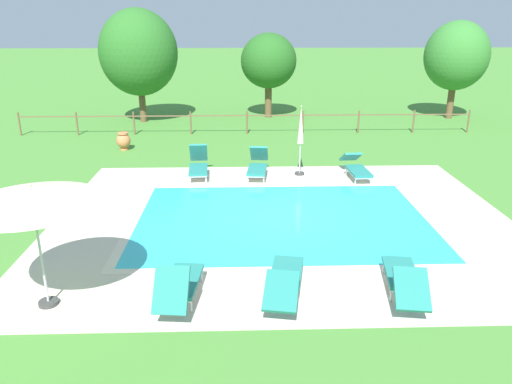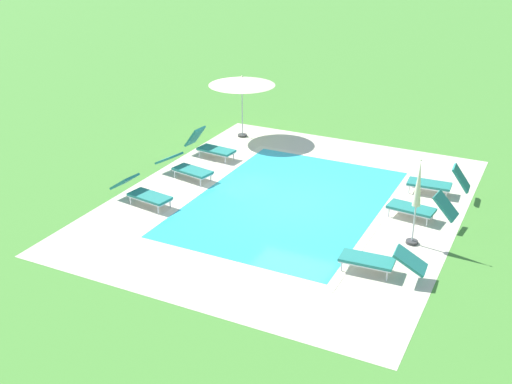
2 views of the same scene
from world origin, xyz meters
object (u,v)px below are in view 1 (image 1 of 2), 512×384
(sun_lounger_north_far, at_px, (198,165))
(tree_centre, at_px, (456,56))
(sun_lounger_south_near_corner, at_px, (356,167))
(sun_lounger_south_mid, at_px, (180,284))
(sun_lounger_north_end, at_px, (404,278))
(tree_west_mid, at_px, (139,53))
(tree_far_west, at_px, (269,61))
(patio_umbrella_open_foreground, at_px, (31,196))
(patio_umbrella_closed_row_west, at_px, (301,132))
(sun_lounger_north_mid, at_px, (285,278))
(terracotta_urn_near_fence, at_px, (123,141))
(sun_lounger_north_near_steps, at_px, (258,165))

(sun_lounger_north_far, distance_m, tree_centre, 16.17)
(sun_lounger_south_near_corner, xyz_separation_m, sun_lounger_south_mid, (-4.99, -7.54, 0.04))
(sun_lounger_north_end, bearing_deg, tree_west_mid, 115.30)
(sun_lounger_south_near_corner, relative_size, tree_far_west, 0.48)
(tree_far_west, bearing_deg, patio_umbrella_open_foreground, -105.54)
(patio_umbrella_closed_row_west, bearing_deg, tree_west_mid, 126.75)
(patio_umbrella_closed_row_west, distance_m, tree_far_west, 10.52)
(sun_lounger_north_far, bearing_deg, tree_west_mid, 110.78)
(patio_umbrella_open_foreground, height_order, tree_centre, tree_centre)
(sun_lounger_north_far, xyz_separation_m, sun_lounger_south_mid, (0.28, -7.85, -0.00))
(patio_umbrella_open_foreground, bearing_deg, sun_lounger_south_near_corner, 45.38)
(sun_lounger_south_near_corner, height_order, patio_umbrella_open_foreground, patio_umbrella_open_foreground)
(tree_far_west, bearing_deg, tree_centre, -3.72)
(sun_lounger_north_mid, xyz_separation_m, sun_lounger_south_near_corner, (3.02, 7.32, 0.00))
(sun_lounger_north_far, distance_m, patio_umbrella_closed_row_west, 3.58)
(patio_umbrella_closed_row_west, height_order, tree_centre, tree_centre)
(sun_lounger_south_mid, xyz_separation_m, tree_west_mid, (-3.85, 17.26, 3.03))
(sun_lounger_north_mid, bearing_deg, terracotta_urn_near_fence, 116.28)
(sun_lounger_north_mid, distance_m, sun_lounger_north_far, 7.95)
(sun_lounger_south_near_corner, xyz_separation_m, patio_umbrella_closed_row_west, (-1.85, 0.36, 1.11))
(sun_lounger_south_near_corner, bearing_deg, tree_centre, 54.39)
(sun_lounger_south_near_corner, relative_size, tree_centre, 0.42)
(sun_lounger_south_mid, relative_size, tree_far_west, 0.43)
(patio_umbrella_open_foreground, bearing_deg, tree_centre, 50.25)
(sun_lounger_south_mid, distance_m, tree_centre, 21.69)
(tree_west_mid, height_order, tree_centre, tree_west_mid)
(tree_far_west, xyz_separation_m, tree_centre, (9.61, -0.63, 0.29))
(sun_lounger_north_near_steps, relative_size, sun_lounger_north_far, 1.06)
(sun_lounger_north_far, bearing_deg, sun_lounger_north_mid, -73.57)
(sun_lounger_north_end, relative_size, terracotta_urn_near_fence, 2.91)
(patio_umbrella_open_foreground, height_order, patio_umbrella_closed_row_west, patio_umbrella_open_foreground)
(sun_lounger_north_near_steps, height_order, sun_lounger_north_end, sun_lounger_north_near_steps)
(patio_umbrella_open_foreground, height_order, terracotta_urn_near_fence, patio_umbrella_open_foreground)
(sun_lounger_north_near_steps, distance_m, sun_lounger_north_mid, 7.56)
(terracotta_urn_near_fence, bearing_deg, tree_centre, 21.49)
(tree_west_mid, bearing_deg, tree_centre, 1.50)
(sun_lounger_north_near_steps, xyz_separation_m, patio_umbrella_closed_row_west, (1.43, 0.12, 1.08))
(patio_umbrella_open_foreground, distance_m, terracotta_urn_near_fence, 11.64)
(sun_lounger_south_mid, xyz_separation_m, tree_far_west, (2.64, 18.31, 2.52))
(sun_lounger_north_end, distance_m, patio_umbrella_closed_row_west, 7.91)
(sun_lounger_north_end, bearing_deg, tree_centre, 65.45)
(patio_umbrella_closed_row_west, bearing_deg, sun_lounger_north_near_steps, -175.17)
(sun_lounger_north_end, distance_m, terracotta_urn_near_fence, 13.74)
(tree_centre, bearing_deg, patio_umbrella_closed_row_west, -132.97)
(patio_umbrella_closed_row_west, distance_m, tree_west_mid, 11.84)
(tree_west_mid, bearing_deg, sun_lounger_north_far, -69.22)
(sun_lounger_north_mid, relative_size, sun_lounger_north_far, 1.15)
(sun_lounger_north_mid, bearing_deg, patio_umbrella_open_foreground, -177.18)
(sun_lounger_north_mid, distance_m, sun_lounger_south_mid, 1.98)
(patio_umbrella_closed_row_west, distance_m, tree_centre, 13.48)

